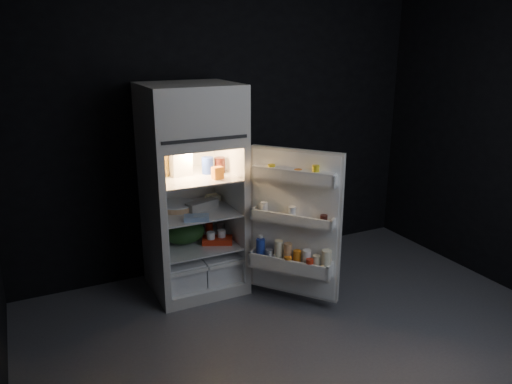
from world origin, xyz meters
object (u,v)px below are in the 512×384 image
refrigerator (191,183)px  yogurt_tray (217,240)px  fridge_door (294,227)px  egg_carton (202,205)px  milk_jug (179,161)px

refrigerator → yogurt_tray: bearing=-39.0°
refrigerator → fridge_door: refrigerator is taller
egg_carton → yogurt_tray: 0.34m
egg_carton → yogurt_tray: egg_carton is taller
milk_jug → yogurt_tray: milk_jug is taller
yogurt_tray → refrigerator: bearing=165.5°
egg_carton → milk_jug: bearing=134.2°
refrigerator → milk_jug: size_ratio=7.42×
fridge_door → yogurt_tray: bearing=129.6°
fridge_door → milk_jug: size_ratio=5.08×
refrigerator → fridge_door: (0.61, -0.67, -0.28)m
yogurt_tray → egg_carton: bearing=162.6°
refrigerator → yogurt_tray: (0.17, -0.14, -0.50)m
egg_carton → fridge_door: bearing=-66.8°
egg_carton → yogurt_tray: (0.10, -0.09, -0.31)m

